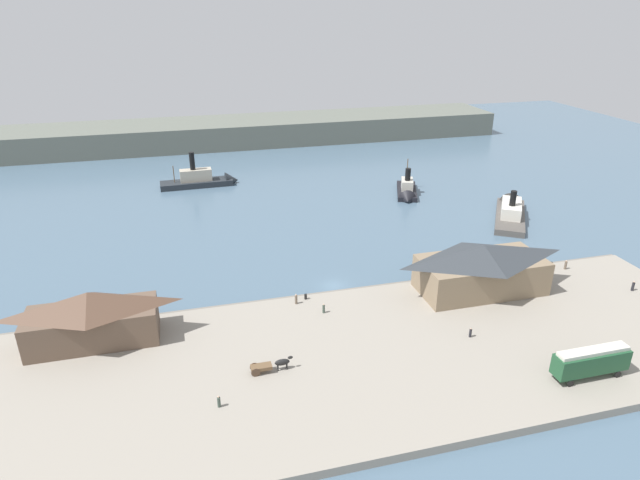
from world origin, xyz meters
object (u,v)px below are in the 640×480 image
ferry_shed_central_terminal (91,317)px  pedestrian_at_waters_edge (633,286)px  pedestrian_near_east_shed (296,299)px  mooring_post_west (306,297)px  pedestrian_by_tram (470,333)px  ferry_approaching_west (510,210)px  ferry_outer_harbor (407,191)px  pedestrian_walking_west (219,402)px  pedestrian_near_west_shed (324,309)px  street_tram (591,361)px  ferry_moored_east (205,180)px  mooring_post_center_west (551,264)px  ferry_shed_customs_shed (482,268)px  horse_cart (270,365)px  pedestrian_standing_center (566,265)px

ferry_shed_central_terminal → pedestrian_at_waters_edge: (85.52, -7.23, -3.23)m
pedestrian_near_east_shed → mooring_post_west: 2.10m
pedestrian_by_tram → ferry_approaching_west: bearing=51.7°
ferry_approaching_west → ferry_outer_harbor: bearing=133.5°
ferry_shed_central_terminal → mooring_post_west: bearing=7.2°
pedestrian_walking_west → pedestrian_near_west_shed: bearing=44.6°
street_tram → pedestrian_walking_west: 47.15m
mooring_post_west → ferry_moored_east: bearing=99.6°
ferry_moored_east → mooring_post_center_west: bearing=-49.9°
ferry_shed_customs_shed → pedestrian_at_waters_edge: size_ratio=11.81×
pedestrian_near_east_shed → pedestrian_by_tram: bearing=-35.1°
ferry_shed_central_terminal → horse_cart: 26.54m
street_tram → ferry_approaching_west: (25.10, 56.67, -2.35)m
pedestrian_walking_west → ferry_outer_harbor: bearing=52.1°
ferry_outer_harbor → mooring_post_center_west: bearing=-79.9°
pedestrian_near_west_shed → ferry_moored_east: 74.80m
street_tram → pedestrian_at_waters_edge: size_ratio=5.76×
pedestrian_walking_west → ferry_moored_east: size_ratio=0.08×
pedestrian_near_west_shed → ferry_approaching_west: size_ratio=0.07×
street_tram → pedestrian_by_tram: size_ratio=6.76×
ferry_shed_central_terminal → pedestrian_near_west_shed: (33.51, -0.81, -3.32)m
pedestrian_near_east_shed → pedestrian_near_west_shed: pedestrian_near_east_shed is taller
pedestrian_near_east_shed → pedestrian_walking_west: pedestrian_near_east_shed is taller
pedestrian_at_waters_edge → pedestrian_by_tram: bearing=-170.7°
pedestrian_standing_center → mooring_post_west: pedestrian_standing_center is taller
mooring_post_west → ferry_approaching_west: ferry_approaching_west is taller
ferry_shed_customs_shed → pedestrian_by_tram: bearing=-124.6°
horse_cart → pedestrian_standing_center: horse_cart is taller
pedestrian_at_waters_edge → pedestrian_standing_center: size_ratio=1.01×
ferry_shed_central_terminal → horse_cart: ferry_shed_central_terminal is taller
ferry_shed_customs_shed → pedestrian_near_west_shed: 27.44m
ferry_shed_central_terminal → pedestrian_standing_center: size_ratio=10.24×
mooring_post_center_west → pedestrian_walking_west: bearing=-160.3°
pedestrian_near_west_shed → ferry_outer_harbor: bearing=55.0°
pedestrian_at_waters_edge → pedestrian_walking_west: (-69.72, -11.07, -0.08)m
mooring_post_west → pedestrian_standing_center: bearing=-1.8°
mooring_post_center_west → ferry_outer_harbor: bearing=100.1°
pedestrian_standing_center → pedestrian_near_west_shed: pedestrian_standing_center is taller
pedestrian_standing_center → mooring_post_center_west: 2.41m
ferry_shed_customs_shed → mooring_post_west: ferry_shed_customs_shed is taller
pedestrian_walking_west → ferry_approaching_west: 87.64m
pedestrian_by_tram → mooring_post_center_west: size_ratio=1.68×
pedestrian_near_east_shed → pedestrian_walking_west: size_ratio=1.08×
street_tram → horse_cart: size_ratio=1.81×
ferry_shed_customs_shed → street_tram: ferry_shed_customs_shed is taller
pedestrian_near_east_shed → mooring_post_center_west: pedestrian_near_east_shed is taller
ferry_shed_customs_shed → pedestrian_near_east_shed: bearing=173.7°
pedestrian_near_west_shed → ferry_outer_harbor: ferry_outer_harbor is taller
pedestrian_standing_center → ferry_approaching_west: ferry_approaching_west is taller
ferry_shed_customs_shed → mooring_post_center_west: 18.23m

